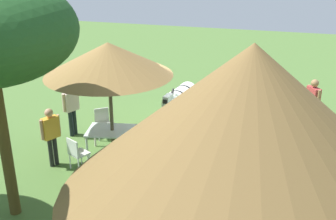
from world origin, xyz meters
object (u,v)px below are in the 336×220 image
object	(u,v)px
patio_dining_table	(112,132)
patio_chair_west_end	(156,139)
guest_behind_table	(71,105)
zebra_nearest_camera	(180,99)
zebra_toward_hut	(272,135)
shade_umbrella	(108,59)
guest_beside_umbrella	(51,132)
patio_chair_near_hut	(103,121)
zebra_by_umbrella	(253,83)
thatched_hut	(245,171)
standing_watcher	(312,101)
patio_chair_east_end	(76,152)

from	to	relation	value
patio_dining_table	patio_chair_west_end	size ratio (longest dim) A/B	1.70
guest_behind_table	zebra_nearest_camera	distance (m)	3.39
patio_dining_table	zebra_toward_hut	xyz separation A→B (m)	(-4.30, -0.47, 0.28)
shade_umbrella	guest_beside_umbrella	world-z (taller)	shade_umbrella
patio_chair_near_hut	guest_beside_umbrella	size ratio (longest dim) A/B	0.55
patio_dining_table	zebra_by_umbrella	size ratio (longest dim) A/B	0.83
thatched_hut	standing_watcher	distance (m)	7.58
thatched_hut	patio_dining_table	size ratio (longest dim) A/B	3.62
thatched_hut	shade_umbrella	xyz separation A→B (m)	(4.02, -4.24, 0.31)
patio_dining_table	patio_chair_east_end	world-z (taller)	patio_chair_east_end
thatched_hut	shade_umbrella	world-z (taller)	thatched_hut
zebra_by_umbrella	standing_watcher	bearing A→B (deg)	-87.53
shade_umbrella	patio_dining_table	world-z (taller)	shade_umbrella
patio_chair_east_end	zebra_toward_hut	size ratio (longest dim) A/B	0.51
patio_dining_table	guest_behind_table	distance (m)	1.89
patio_chair_west_end	zebra_by_umbrella	xyz separation A→B (m)	(-2.20, -4.20, 0.52)
patio_chair_near_hut	guest_behind_table	size ratio (longest dim) A/B	0.54
thatched_hut	patio_dining_table	distance (m)	6.12
standing_watcher	patio_chair_near_hut	bearing A→B (deg)	76.38
patio_chair_near_hut	zebra_nearest_camera	bearing A→B (deg)	177.07
guest_behind_table	zebra_nearest_camera	bearing A→B (deg)	-38.49
shade_umbrella	standing_watcher	distance (m)	6.42
thatched_hut	zebra_toward_hut	world-z (taller)	thatched_hut
shade_umbrella	patio_dining_table	bearing A→B (deg)	-108.43
patio_dining_table	patio_chair_east_end	size ratio (longest dim) A/B	1.70
patio_dining_table	guest_behind_table	bearing A→B (deg)	-25.29
patio_dining_table	zebra_nearest_camera	bearing A→B (deg)	-118.58
guest_beside_umbrella	zebra_by_umbrella	world-z (taller)	guest_beside_umbrella
standing_watcher	zebra_nearest_camera	size ratio (longest dim) A/B	0.80
standing_watcher	zebra_by_umbrella	bearing A→B (deg)	23.36
patio_chair_west_end	zebra_toward_hut	size ratio (longest dim) A/B	0.51
patio_chair_west_end	standing_watcher	distance (m)	5.09
patio_chair_near_hut	zebra_toward_hut	distance (m)	5.09
shade_umbrella	patio_dining_table	size ratio (longest dim) A/B	2.22
patio_chair_near_hut	zebra_toward_hut	world-z (taller)	zebra_toward_hut
patio_chair_east_end	zebra_nearest_camera	world-z (taller)	zebra_nearest_camera
patio_dining_table	zebra_nearest_camera	distance (m)	2.75
patio_chair_east_end	guest_behind_table	bearing A→B (deg)	147.45
zebra_nearest_camera	shade_umbrella	bearing A→B (deg)	67.98
guest_behind_table	patio_dining_table	bearing A→B (deg)	-92.02
zebra_toward_hut	guest_beside_umbrella	bearing A→B (deg)	-35.75
guest_beside_umbrella	standing_watcher	world-z (taller)	standing_watcher
standing_watcher	zebra_by_umbrella	xyz separation A→B (m)	(1.94, -1.31, -0.01)
patio_chair_near_hut	thatched_hut	bearing A→B (deg)	94.70
thatched_hut	zebra_nearest_camera	size ratio (longest dim) A/B	2.53
shade_umbrella	patio_chair_near_hut	bearing A→B (deg)	-52.21
shade_umbrella	zebra_nearest_camera	world-z (taller)	shade_umbrella
patio_dining_table	zebra_toward_hut	size ratio (longest dim) A/B	0.87
guest_behind_table	zebra_toward_hut	distance (m)	5.99
patio_chair_east_end	zebra_toward_hut	distance (m)	5.11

